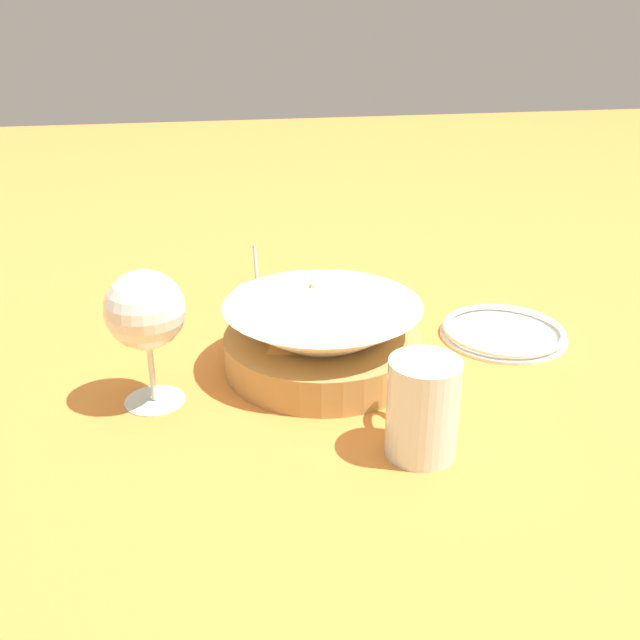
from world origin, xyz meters
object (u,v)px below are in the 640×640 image
object	(u,v)px
wine_glass	(145,314)
sauce_cup	(258,300)
beer_mug	(422,410)
food_basket	(320,340)
side_plate	(503,332)

from	to	relation	value
wine_glass	sauce_cup	bearing A→B (deg)	-33.13
sauce_cup	beer_mug	xyz separation A→B (m)	(-0.38, -0.13, 0.02)
food_basket	beer_mug	bearing A→B (deg)	-161.22
sauce_cup	beer_mug	bearing A→B (deg)	-161.01
sauce_cup	side_plate	xyz separation A→B (m)	(-0.13, -0.33, -0.02)
food_basket	wine_glass	size ratio (longest dim) A/B	1.54
food_basket	beer_mug	xyz separation A→B (m)	(-0.20, -0.07, 0.01)
wine_glass	side_plate	world-z (taller)	wine_glass
food_basket	sauce_cup	bearing A→B (deg)	19.23
food_basket	side_plate	bearing A→B (deg)	-81.10
wine_glass	food_basket	bearing A→B (deg)	-76.63
food_basket	side_plate	world-z (taller)	food_basket
sauce_cup	food_basket	bearing A→B (deg)	-160.77
beer_mug	side_plate	world-z (taller)	beer_mug
food_basket	sauce_cup	world-z (taller)	sauce_cup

